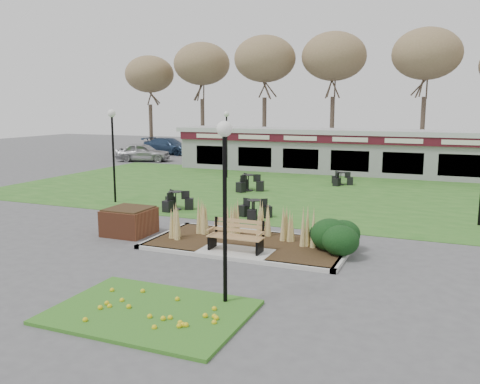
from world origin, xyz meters
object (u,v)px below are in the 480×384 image
at_px(food_pavilion, 354,151).
at_px(car_black, 273,151).
at_px(park_bench, 237,235).
at_px(lamp_post_mid_left, 113,135).
at_px(brick_planter, 129,221).
at_px(lamp_post_far_left, 227,130).
at_px(car_blue, 169,146).
at_px(car_silver, 143,152).
at_px(bistro_set_d, 341,181).
at_px(bistro_set_b, 176,203).
at_px(bistro_set_c, 254,212).
at_px(lamp_post_near_left, 225,173).
at_px(bistro_set_a, 248,185).

distance_m(food_pavilion, car_black, 10.69).
relative_size(park_bench, lamp_post_mid_left, 0.40).
relative_size(brick_planter, lamp_post_far_left, 0.37).
height_order(lamp_post_mid_left, lamp_post_far_left, lamp_post_mid_left).
height_order(food_pavilion, car_blue, food_pavilion).
bearing_deg(car_silver, lamp_post_far_left, -138.42).
bearing_deg(bistro_set_d, bistro_set_b, -118.45).
xyz_separation_m(park_bench, brick_planter, (-4.40, 0.75, -0.11)).
bearing_deg(car_black, bistro_set_b, -164.59).
height_order(food_pavilion, bistro_set_c, food_pavilion).
bearing_deg(bistro_set_d, lamp_post_near_left, -86.56).
distance_m(park_bench, car_silver, 26.77).
bearing_deg(brick_planter, bistro_set_d, 71.70).
relative_size(lamp_post_mid_left, bistro_set_b, 2.90).
bearing_deg(car_blue, car_black, -81.59).
bearing_deg(bistro_set_b, bistro_set_c, -4.74).
bearing_deg(car_silver, park_bench, -158.54).
bearing_deg(car_black, lamp_post_far_left, -167.38).
bearing_deg(car_silver, bistro_set_c, -153.33).
distance_m(lamp_post_near_left, bistro_set_c, 9.29).
xyz_separation_m(bistro_set_c, car_black, (-6.75, 22.00, 0.36)).
xyz_separation_m(brick_planter, lamp_post_far_left, (-2.54, 14.08, 2.51)).
xyz_separation_m(park_bench, car_blue, (-18.06, 26.75, 0.16)).
height_order(car_black, car_blue, car_blue).
xyz_separation_m(brick_planter, lamp_post_mid_left, (-4.05, 4.72, 2.65)).
xyz_separation_m(bistro_set_c, bistro_set_d, (1.44, 9.89, -0.01)).
height_order(lamp_post_near_left, lamp_post_mid_left, lamp_post_mid_left).
bearing_deg(car_black, bistro_set_a, -158.03).
relative_size(lamp_post_near_left, lamp_post_mid_left, 0.97).
xyz_separation_m(lamp_post_near_left, bistro_set_c, (-2.55, 8.50, -2.75)).
distance_m(brick_planter, food_pavilion, 19.49).
bearing_deg(car_blue, lamp_post_mid_left, -147.29).
distance_m(park_bench, bistro_set_d, 14.65).
relative_size(food_pavilion, bistro_set_b, 16.67).
relative_size(food_pavilion, car_blue, 4.77).
bearing_deg(lamp_post_near_left, lamp_post_mid_left, 136.61).
bearing_deg(car_silver, brick_planter, -165.69).
bearing_deg(lamp_post_mid_left, brick_planter, -49.34).
height_order(lamp_post_far_left, car_blue, lamp_post_far_left).
bearing_deg(bistro_set_a, bistro_set_d, 43.54).
distance_m(bistro_set_c, car_blue, 27.69).
bearing_deg(brick_planter, car_black, 97.88).
relative_size(bistro_set_a, car_black, 0.41).
distance_m(lamp_post_far_left, car_blue, 16.46).
bearing_deg(park_bench, food_pavilion, 90.00).
relative_size(food_pavilion, car_silver, 5.74).
distance_m(lamp_post_near_left, car_silver, 30.61).
distance_m(bistro_set_a, bistro_set_b, 5.81).
distance_m(car_black, car_blue, 10.06).
distance_m(bistro_set_b, car_black, 21.90).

